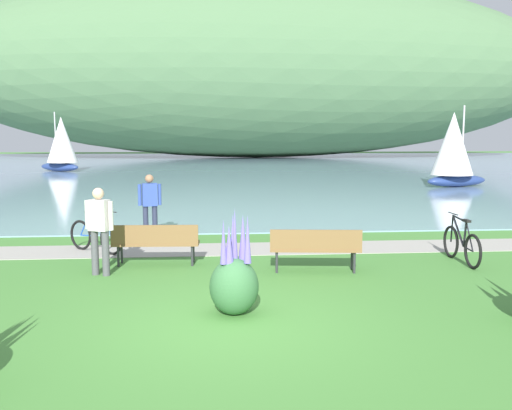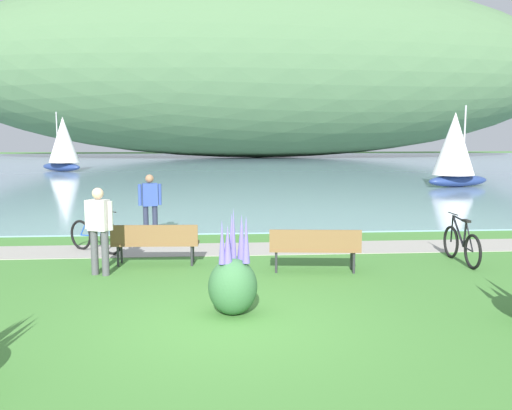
% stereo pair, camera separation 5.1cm
% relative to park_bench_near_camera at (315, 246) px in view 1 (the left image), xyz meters
% --- Properties ---
extents(ground_plane, '(200.00, 200.00, 0.00)m').
position_rel_park_bench_near_camera_xyz_m(ground_plane, '(-1.80, -2.90, -0.52)').
color(ground_plane, '#478438').
extents(bay_water, '(180.00, 80.00, 0.04)m').
position_rel_park_bench_near_camera_xyz_m(bay_water, '(-1.80, 44.40, -0.50)').
color(bay_water, '#7A99B2').
rests_on(bay_water, ground).
extents(distant_hillside, '(86.20, 28.00, 23.90)m').
position_rel_park_bench_near_camera_xyz_m(distant_hillside, '(3.96, 64.39, 11.47)').
color(distant_hillside, '#4C7047').
rests_on(distant_hillside, bay_water).
extents(shoreline_path, '(60.00, 1.50, 0.01)m').
position_rel_park_bench_near_camera_xyz_m(shoreline_path, '(-1.80, 2.35, -0.52)').
color(shoreline_path, '#A39E93').
rests_on(shoreline_path, ground).
extents(park_bench_near_camera, '(1.84, 0.67, 0.88)m').
position_rel_park_bench_near_camera_xyz_m(park_bench_near_camera, '(0.00, 0.00, 0.00)').
color(park_bench_near_camera, brown).
rests_on(park_bench_near_camera, ground).
extents(park_bench_further_along, '(1.82, 0.57, 0.88)m').
position_rel_park_bench_near_camera_xyz_m(park_bench_further_along, '(-3.22, 0.84, 0.00)').
color(park_bench_further_along, brown).
rests_on(park_bench_further_along, ground).
extents(bicycle_leaning_near_bench, '(1.44, 1.13, 1.01)m').
position_rel_park_bench_near_camera_xyz_m(bicycle_leaning_near_bench, '(-4.74, 2.26, -0.12)').
color(bicycle_leaning_near_bench, black).
rests_on(bicycle_leaning_near_bench, ground).
extents(bicycle_beside_path, '(0.10, 1.77, 1.01)m').
position_rel_park_bench_near_camera_xyz_m(bicycle_beside_path, '(3.26, 0.53, -0.12)').
color(bicycle_beside_path, black).
rests_on(bicycle_beside_path, ground).
extents(person_at_shoreline, '(0.59, 0.30, 1.71)m').
position_rel_park_bench_near_camera_xyz_m(person_at_shoreline, '(-3.67, 3.89, 0.46)').
color(person_at_shoreline, '#282D47').
rests_on(person_at_shoreline, ground).
extents(person_on_the_grass, '(0.57, 0.35, 1.71)m').
position_rel_park_bench_near_camera_xyz_m(person_on_the_grass, '(-4.21, 0.10, 0.46)').
color(person_on_the_grass, '#4C4C51').
rests_on(person_on_the_grass, ground).
extents(echium_bush_mid_cluster, '(0.74, 0.74, 1.61)m').
position_rel_park_bench_near_camera_xyz_m(echium_bush_mid_cluster, '(-1.71, -2.47, -0.01)').
color(echium_bush_mid_cluster, '#386B3D').
rests_on(echium_bush_mid_cluster, ground).
extents(sailboat_nearest_to_shore, '(3.96, 3.41, 4.70)m').
position_rel_park_bench_near_camera_xyz_m(sailboat_nearest_to_shore, '(-13.90, 33.84, 1.73)').
color(sailboat_nearest_to_shore, navy).
rests_on(sailboat_nearest_to_shore, bay_water).
extents(sailboat_mid_bay, '(3.86, 2.70, 4.37)m').
position_rel_park_bench_near_camera_xyz_m(sailboat_mid_bay, '(10.94, 17.83, 1.58)').
color(sailboat_mid_bay, navy).
rests_on(sailboat_mid_bay, bay_water).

